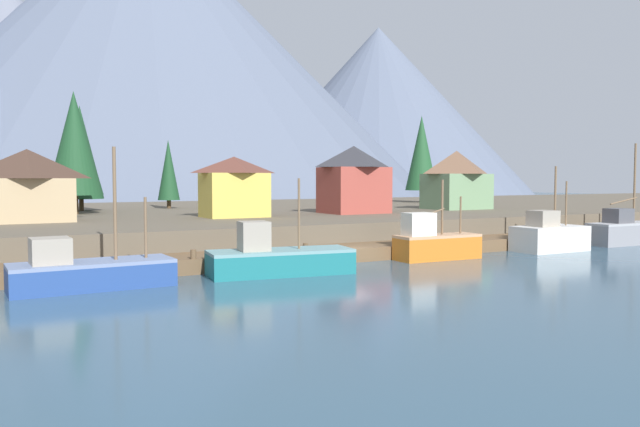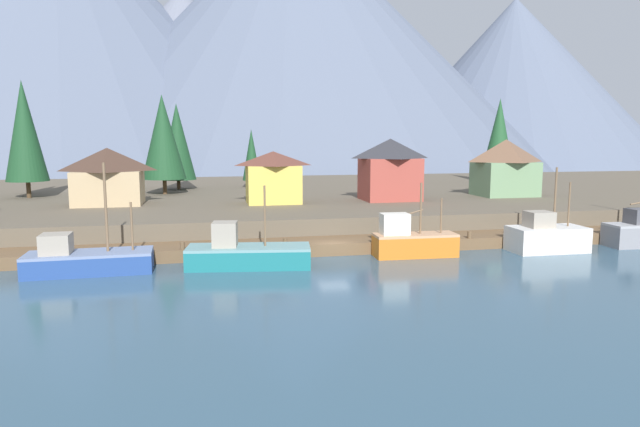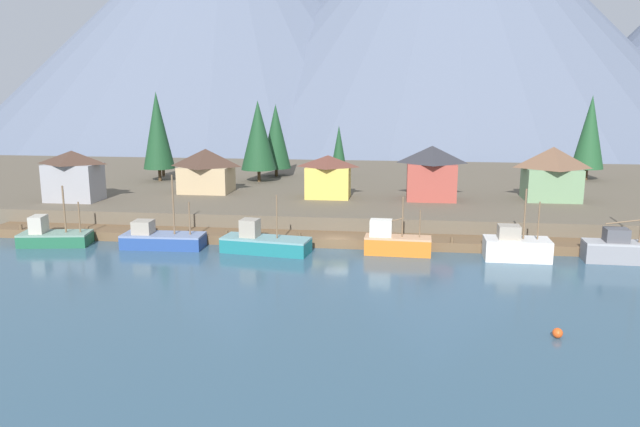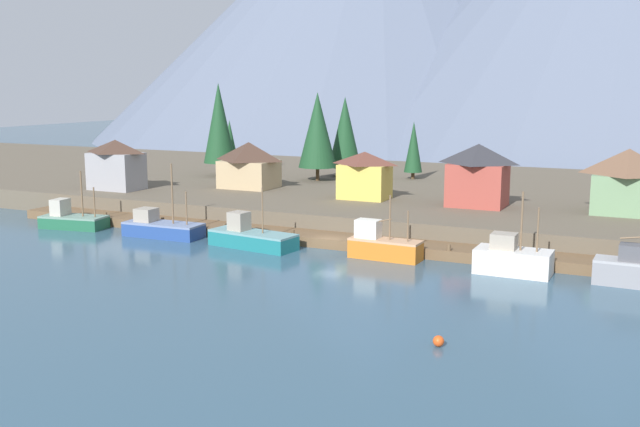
% 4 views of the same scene
% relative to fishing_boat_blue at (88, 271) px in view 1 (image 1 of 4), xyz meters
% --- Properties ---
extents(ground_plane, '(400.00, 400.00, 1.00)m').
position_rel_fishing_boat_blue_xyz_m(ground_plane, '(18.61, 21.86, -1.46)').
color(ground_plane, '#335166').
extents(dock, '(80.00, 4.00, 1.60)m').
position_rel_fishing_boat_blue_xyz_m(dock, '(18.61, 3.84, -0.46)').
color(dock, brown).
rests_on(dock, ground_plane).
extents(shoreline_bank, '(400.00, 56.00, 2.50)m').
position_rel_fishing_boat_blue_xyz_m(shoreline_bank, '(18.61, 33.86, 0.29)').
color(shoreline_bank, brown).
rests_on(shoreline_bank, ground_plane).
extents(mountain_central_peak, '(106.08, 106.08, 56.55)m').
position_rel_fishing_boat_blue_xyz_m(mountain_central_peak, '(3.34, 147.53, 27.32)').
color(mountain_central_peak, slate).
rests_on(mountain_central_peak, ground_plane).
extents(mountain_east_peak, '(167.50, 167.50, 84.42)m').
position_rel_fishing_boat_blue_xyz_m(mountain_east_peak, '(38.99, 148.41, 41.25)').
color(mountain_east_peak, slate).
rests_on(mountain_east_peak, ground_plane).
extents(mountain_far_ridge, '(108.53, 108.53, 59.60)m').
position_rel_fishing_boat_blue_xyz_m(mountain_far_ridge, '(120.77, 148.40, 28.84)').
color(mountain_far_ridge, slate).
rests_on(mountain_far_ridge, ground_plane).
extents(fishing_boat_blue, '(8.69, 3.38, 7.85)m').
position_rel_fishing_boat_blue_xyz_m(fishing_boat_blue, '(0.00, 0.00, 0.00)').
color(fishing_boat_blue, navy).
rests_on(fishing_boat_blue, ground_plane).
extents(fishing_boat_teal, '(9.45, 4.37, 6.10)m').
position_rel_fishing_boat_blue_xyz_m(fishing_boat_teal, '(11.30, -0.47, 0.03)').
color(fishing_boat_teal, '#196B70').
rests_on(fishing_boat_teal, ground_plane).
extents(fishing_boat_orange, '(6.79, 2.50, 6.00)m').
position_rel_fishing_boat_blue_xyz_m(fishing_boat_orange, '(24.75, 0.50, 0.28)').
color(fishing_boat_orange, '#CC6B1E').
rests_on(fishing_boat_orange, ground_plane).
extents(fishing_boat_white, '(6.36, 3.23, 7.12)m').
position_rel_fishing_boat_blue_xyz_m(fishing_boat_white, '(36.67, 0.09, 0.30)').
color(fishing_boat_white, silver).
rests_on(fishing_boat_white, ground_plane).
extents(fishing_boat_grey, '(9.17, 2.77, 9.34)m').
position_rel_fishing_boat_blue_xyz_m(fishing_boat_grey, '(47.58, 0.35, 0.26)').
color(fishing_boat_grey, gray).
rests_on(fishing_boat_grey, ground_plane).
extents(house_red, '(6.52, 5.35, 6.98)m').
position_rel_fishing_boat_blue_xyz_m(house_red, '(29.18, 18.93, 5.11)').
color(house_red, '#9E4238').
rests_on(house_red, shoreline_bank).
extents(house_tan, '(7.20, 5.68, 6.03)m').
position_rel_fishing_boat_blue_xyz_m(house_tan, '(-1.51, 20.88, 4.63)').
color(house_tan, tan).
rests_on(house_tan, shoreline_bank).
extents(house_green, '(7.09, 5.65, 6.88)m').
position_rel_fishing_boat_blue_xyz_m(house_green, '(44.53, 20.54, 5.06)').
color(house_green, '#6B8E66').
rests_on(house_green, shoreline_bank).
extents(house_yellow, '(5.99, 4.20, 5.63)m').
position_rel_fishing_boat_blue_xyz_m(house_yellow, '(15.78, 18.51, 4.41)').
color(house_yellow, gold).
rests_on(house_yellow, shoreline_bank).
extents(conifer_near_right, '(5.41, 5.41, 12.41)m').
position_rel_fishing_boat_blue_xyz_m(conifer_near_right, '(3.58, 31.23, 8.70)').
color(conifer_near_right, '#4C3823').
rests_on(conifer_near_right, shoreline_bank).
extents(conifer_mid_right, '(4.84, 4.84, 11.72)m').
position_rel_fishing_boat_blue_xyz_m(conifer_mid_right, '(5.03, 37.64, 8.07)').
color(conifer_mid_right, '#4C3823').
rests_on(conifer_mid_right, shoreline_bank).
extents(conifer_back_left, '(4.84, 4.84, 13.19)m').
position_rel_fishing_boat_blue_xyz_m(conifer_back_left, '(54.39, 39.64, 9.05)').
color(conifer_back_left, '#4C3823').
rests_on(conifer_back_left, shoreline_bank).
extents(conifer_back_right, '(2.63, 2.63, 8.29)m').
position_rel_fishing_boat_blue_xyz_m(conifer_back_right, '(15.22, 38.87, 6.17)').
color(conifer_back_right, '#4C3823').
rests_on(conifer_back_right, shoreline_bank).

